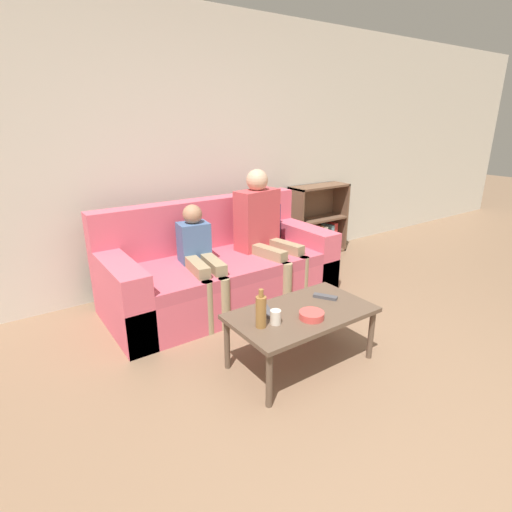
% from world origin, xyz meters
% --- Properties ---
extents(ground_plane, '(22.00, 22.00, 0.00)m').
position_xyz_m(ground_plane, '(0.00, 0.00, 0.00)').
color(ground_plane, '#84664C').
extents(wall_back, '(12.00, 0.06, 2.60)m').
position_xyz_m(wall_back, '(0.00, 2.85, 1.30)').
color(wall_back, beige).
rests_on(wall_back, ground_plane).
extents(couch, '(2.06, 0.92, 0.90)m').
position_xyz_m(couch, '(0.04, 2.18, 0.30)').
color(couch, '#DB5B70').
rests_on(couch, ground_plane).
extents(bookshelf, '(0.76, 0.28, 0.86)m').
position_xyz_m(bookshelf, '(1.68, 2.69, 0.32)').
color(bookshelf, brown).
rests_on(bookshelf, ground_plane).
extents(coffee_table, '(0.97, 0.55, 0.40)m').
position_xyz_m(coffee_table, '(-0.02, 0.99, 0.36)').
color(coffee_table, brown).
rests_on(coffee_table, ground_plane).
extents(person_adult, '(0.47, 0.68, 1.18)m').
position_xyz_m(person_adult, '(0.46, 2.10, 0.68)').
color(person_adult, '#9E8966').
rests_on(person_adult, ground_plane).
extents(person_child, '(0.32, 0.66, 0.93)m').
position_xyz_m(person_child, '(-0.23, 2.04, 0.54)').
color(person_child, '#9E8966').
rests_on(person_child, ground_plane).
extents(cup_near, '(0.07, 0.07, 0.09)m').
position_xyz_m(cup_near, '(-0.27, 0.95, 0.44)').
color(cup_near, silver).
rests_on(cup_near, coffee_table).
extents(tv_remote_0, '(0.10, 0.18, 0.02)m').
position_xyz_m(tv_remote_0, '(-0.22, 1.10, 0.41)').
color(tv_remote_0, '#47474C').
rests_on(tv_remote_0, coffee_table).
extents(tv_remote_1, '(0.13, 0.17, 0.02)m').
position_xyz_m(tv_remote_1, '(0.25, 1.05, 0.41)').
color(tv_remote_1, '#47474C').
rests_on(tv_remote_1, coffee_table).
extents(snack_bowl, '(0.16, 0.16, 0.05)m').
position_xyz_m(snack_bowl, '(-0.03, 0.88, 0.42)').
color(snack_bowl, '#DB4C47').
rests_on(snack_bowl, coffee_table).
extents(bottle, '(0.07, 0.07, 0.25)m').
position_xyz_m(bottle, '(-0.36, 0.98, 0.50)').
color(bottle, olive).
rests_on(bottle, coffee_table).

